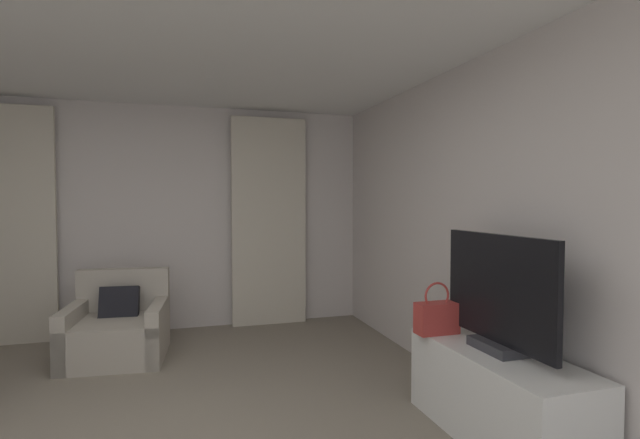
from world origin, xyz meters
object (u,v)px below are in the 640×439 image
at_px(tv_flatscreen, 498,296).
at_px(armchair, 118,330).
at_px(handbag_primary, 437,317).
at_px(tv_console, 498,396).

bearing_deg(tv_flatscreen, armchair, 136.18).
relative_size(tv_flatscreen, handbag_primary, 2.72).
height_order(armchair, tv_console, armchair).
distance_m(tv_flatscreen, handbag_primary, 0.53).
xyz_separation_m(armchair, tv_console, (2.46, -2.38, 0.02)).
height_order(armchair, tv_flatscreen, tv_flatscreen).
xyz_separation_m(tv_console, handbag_primary, (-0.16, 0.47, 0.40)).
bearing_deg(armchair, handbag_primary, -39.60).
relative_size(armchair, tv_flatscreen, 0.96).
distance_m(armchair, handbag_primary, 3.02).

